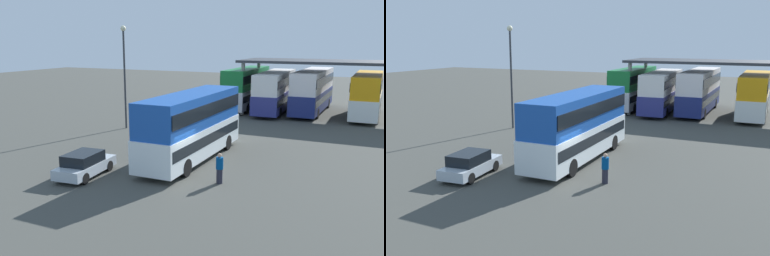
% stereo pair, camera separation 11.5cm
% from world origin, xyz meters
% --- Properties ---
extents(ground_plane, '(140.00, 140.00, 0.00)m').
position_xyz_m(ground_plane, '(0.00, 0.00, 0.00)').
color(ground_plane, '#42433E').
extents(double_decker_main, '(2.55, 10.27, 4.13)m').
position_xyz_m(double_decker_main, '(-0.70, 3.43, 2.27)').
color(double_decker_main, white).
rests_on(double_decker_main, ground_plane).
extents(parked_hatchback, '(1.99, 3.99, 1.35)m').
position_xyz_m(parked_hatchback, '(-4.57, -2.04, 0.67)').
color(parked_hatchback, '#B0BDC7').
rests_on(parked_hatchback, ground_plane).
extents(double_decker_near_canopy, '(2.52, 10.02, 4.33)m').
position_xyz_m(double_decker_near_canopy, '(-4.00, 24.08, 2.37)').
color(double_decker_near_canopy, silver).
rests_on(double_decker_near_canopy, ground_plane).
extents(double_decker_mid_row, '(3.08, 10.72, 4.12)m').
position_xyz_m(double_decker_mid_row, '(-0.60, 23.05, 2.26)').
color(double_decker_mid_row, navy).
rests_on(double_decker_mid_row, ground_plane).
extents(double_decker_far_right, '(2.53, 11.48, 4.31)m').
position_xyz_m(double_decker_far_right, '(2.94, 24.45, 2.36)').
color(double_decker_far_right, navy).
rests_on(double_decker_far_right, ground_plane).
extents(double_decker_end_of_row, '(2.53, 10.40, 4.17)m').
position_xyz_m(double_decker_end_of_row, '(8.13, 23.85, 2.29)').
color(double_decker_end_of_row, white).
rests_on(double_decker_end_of_row, ground_plane).
extents(depot_canopy, '(17.43, 6.67, 5.37)m').
position_xyz_m(depot_canopy, '(5.00, 22.81, 5.02)').
color(depot_canopy, '#33353A').
rests_on(depot_canopy, ground_plane).
extents(lamppost_tall, '(0.44, 0.44, 8.43)m').
position_xyz_m(lamppost_tall, '(-9.81, 9.65, 5.25)').
color(lamppost_tall, '#33353A').
rests_on(lamppost_tall, ground_plane).
extents(pedestrian_waiting, '(0.38, 0.38, 1.61)m').
position_xyz_m(pedestrian_waiting, '(2.49, 0.01, 0.80)').
color(pedestrian_waiting, '#262633').
rests_on(pedestrian_waiting, ground_plane).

